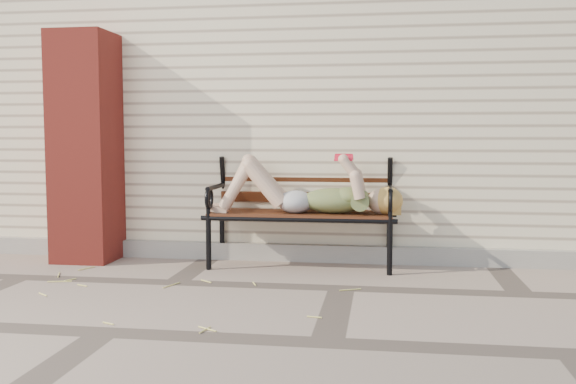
# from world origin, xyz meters

# --- Properties ---
(ground) EXTENTS (80.00, 80.00, 0.00)m
(ground) POSITION_xyz_m (0.00, 0.00, 0.00)
(ground) COLOR gray
(ground) RESTS_ON ground
(house_wall) EXTENTS (8.00, 4.00, 3.00)m
(house_wall) POSITION_xyz_m (0.00, 3.00, 1.50)
(house_wall) COLOR beige
(house_wall) RESTS_ON ground
(foundation_strip) EXTENTS (8.00, 0.10, 0.15)m
(foundation_strip) POSITION_xyz_m (0.00, 0.97, 0.07)
(foundation_strip) COLOR #A9A498
(foundation_strip) RESTS_ON ground
(brick_pillar) EXTENTS (0.50, 0.50, 2.00)m
(brick_pillar) POSITION_xyz_m (-2.30, 0.75, 1.00)
(brick_pillar) COLOR maroon
(brick_pillar) RESTS_ON ground
(garden_bench) EXTENTS (1.68, 0.67, 1.08)m
(garden_bench) POSITION_xyz_m (-0.39, 0.83, 0.61)
(garden_bench) COLOR black
(garden_bench) RESTS_ON ground
(reading_woman) EXTENTS (1.58, 0.36, 0.50)m
(reading_woman) POSITION_xyz_m (-0.38, 0.70, 0.64)
(reading_woman) COLOR #0A3F47
(reading_woman) RESTS_ON ground
(straw_scatter) EXTENTS (2.88, 1.70, 0.01)m
(straw_scatter) POSITION_xyz_m (-1.27, -0.56, 0.01)
(straw_scatter) COLOR #DFD46D
(straw_scatter) RESTS_ON ground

